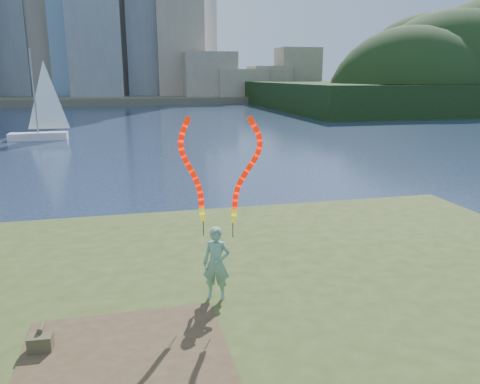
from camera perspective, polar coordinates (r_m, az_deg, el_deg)
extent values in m
plane|color=#1A2842|center=(11.19, -1.96, -12.82)|extent=(320.00, 320.00, 0.00)
cube|color=#364518|center=(9.00, 1.42, -18.96)|extent=(20.00, 18.00, 0.30)
cube|color=#364518|center=(9.11, 0.93, -16.65)|extent=(17.00, 15.00, 0.30)
cube|color=#364518|center=(9.16, 0.61, -14.68)|extent=(14.00, 12.00, 0.30)
cube|color=#47331E|center=(7.84, -13.79, -19.17)|extent=(3.20, 3.00, 0.02)
cube|color=#514C3B|center=(104.90, -12.66, 11.24)|extent=(320.00, 40.00, 1.20)
cube|color=black|center=(90.14, 26.19, 10.66)|extent=(70.00, 42.00, 4.00)
imported|color=#1D6B3B|center=(9.13, -2.90, -8.70)|extent=(0.62, 0.53, 1.45)
cylinder|color=black|center=(9.05, -4.49, -4.43)|extent=(0.02, 0.02, 0.30)
cylinder|color=black|center=(8.93, -0.88, -4.64)|extent=(0.02, 0.02, 0.30)
cube|color=#453E25|center=(8.39, -23.14, -16.58)|extent=(0.38, 0.26, 0.26)
cylinder|color=#453E25|center=(8.46, -23.07, -14.97)|extent=(0.10, 0.25, 0.09)
cube|color=silver|center=(41.31, -23.35, 6.22)|extent=(4.46, 1.47, 0.62)
cylinder|color=gray|center=(41.06, -23.82, 11.00)|extent=(0.12, 0.12, 6.75)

